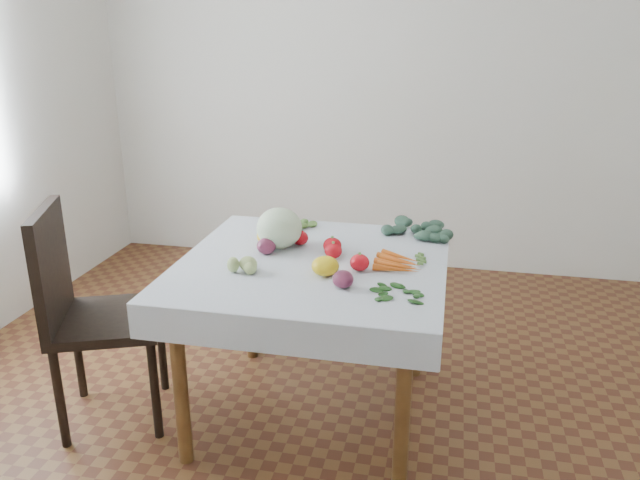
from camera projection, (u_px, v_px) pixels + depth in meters
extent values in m
plane|color=brown|center=(313.00, 412.00, 2.91)|extent=(4.00, 4.00, 0.00)
cube|color=silver|center=(376.00, 79.00, 4.31)|extent=(4.00, 0.04, 2.70)
cube|color=brown|center=(312.00, 266.00, 2.67)|extent=(1.00, 1.00, 0.04)
cylinder|color=brown|center=(180.00, 386.00, 2.47)|extent=(0.06, 0.06, 0.71)
cylinder|color=brown|center=(403.00, 413.00, 2.30)|extent=(0.06, 0.06, 0.71)
cylinder|color=brown|center=(250.00, 296.00, 3.29)|extent=(0.06, 0.06, 0.71)
cylinder|color=brown|center=(418.00, 311.00, 3.11)|extent=(0.06, 0.06, 0.71)
cube|color=white|center=(312.00, 261.00, 2.66)|extent=(1.12, 1.12, 0.01)
cube|color=black|center=(108.00, 320.00, 2.73)|extent=(0.59, 0.59, 0.04)
cube|color=black|center=(50.00, 266.00, 2.61)|extent=(0.21, 0.44, 0.50)
cylinder|color=black|center=(60.00, 399.00, 2.60)|extent=(0.04, 0.04, 0.46)
cylinder|color=black|center=(155.00, 390.00, 2.66)|extent=(0.04, 0.04, 0.46)
cylinder|color=black|center=(78.00, 353.00, 2.96)|extent=(0.04, 0.04, 0.46)
cylinder|color=black|center=(162.00, 346.00, 3.02)|extent=(0.04, 0.04, 0.46)
ellipsoid|color=silver|center=(279.00, 228.00, 2.79)|extent=(0.27, 0.27, 0.18)
ellipsoid|color=red|center=(300.00, 238.00, 2.84)|extent=(0.09, 0.09, 0.07)
ellipsoid|color=red|center=(360.00, 263.00, 2.55)|extent=(0.10, 0.10, 0.07)
ellipsoid|color=red|center=(333.00, 251.00, 2.68)|extent=(0.08, 0.08, 0.07)
ellipsoid|color=red|center=(332.00, 246.00, 2.74)|extent=(0.10, 0.10, 0.07)
ellipsoid|color=yellow|center=(272.00, 236.00, 2.83)|extent=(0.16, 0.16, 0.09)
ellipsoid|color=yellow|center=(325.00, 266.00, 2.50)|extent=(0.15, 0.15, 0.08)
ellipsoid|color=#50172B|center=(266.00, 246.00, 2.73)|extent=(0.10, 0.10, 0.07)
ellipsoid|color=#50172B|center=(343.00, 279.00, 2.38)|extent=(0.11, 0.11, 0.07)
ellipsoid|color=#99B468|center=(256.00, 264.00, 2.55)|extent=(0.06, 0.06, 0.05)
ellipsoid|color=#99B468|center=(252.00, 262.00, 2.57)|extent=(0.06, 0.06, 0.05)
ellipsoid|color=#99B468|center=(247.00, 267.00, 2.52)|extent=(0.06, 0.06, 0.05)
ellipsoid|color=#99B468|center=(271.00, 263.00, 2.56)|extent=(0.06, 0.06, 0.05)
cone|color=#FF591C|center=(401.00, 257.00, 2.67)|extent=(0.18, 0.12, 0.03)
cone|color=#FF591C|center=(400.00, 259.00, 2.64)|extent=(0.18, 0.10, 0.03)
cone|color=#FF591C|center=(399.00, 262.00, 2.61)|extent=(0.19, 0.09, 0.03)
cone|color=#FF591C|center=(399.00, 264.00, 2.58)|extent=(0.19, 0.07, 0.03)
cone|color=#FF591C|center=(398.00, 267.00, 2.56)|extent=(0.19, 0.06, 0.03)
cone|color=#FF591C|center=(397.00, 270.00, 2.53)|extent=(0.19, 0.04, 0.03)
ellipsoid|color=#335445|center=(421.00, 230.00, 2.99)|extent=(0.07, 0.07, 0.04)
ellipsoid|color=#335445|center=(411.00, 228.00, 3.02)|extent=(0.07, 0.07, 0.04)
ellipsoid|color=#335445|center=(416.00, 232.00, 2.96)|extent=(0.07, 0.07, 0.04)
ellipsoid|color=#335445|center=(423.00, 228.00, 3.02)|extent=(0.07, 0.07, 0.04)
ellipsoid|color=#335445|center=(404.00, 229.00, 3.00)|extent=(0.07, 0.07, 0.04)
ellipsoid|color=#335445|center=(427.00, 232.00, 2.96)|extent=(0.07, 0.07, 0.04)
ellipsoid|color=#335445|center=(413.00, 226.00, 3.06)|extent=(0.07, 0.07, 0.04)
ellipsoid|color=#335445|center=(407.00, 233.00, 2.95)|extent=(0.07, 0.07, 0.04)
ellipsoid|color=#335445|center=(435.00, 229.00, 3.00)|extent=(0.07, 0.07, 0.04)
ellipsoid|color=#335445|center=(397.00, 226.00, 3.04)|extent=(0.07, 0.07, 0.04)
ellipsoid|color=#335445|center=(425.00, 236.00, 2.91)|extent=(0.07, 0.07, 0.04)
ellipsoid|color=#335445|center=(424.00, 224.00, 3.07)|extent=(0.07, 0.07, 0.04)
ellipsoid|color=#335445|center=(391.00, 231.00, 2.97)|extent=(0.07, 0.07, 0.04)
ellipsoid|color=#335445|center=(444.00, 233.00, 2.95)|extent=(0.07, 0.07, 0.04)
ellipsoid|color=#335445|center=(400.00, 222.00, 3.10)|extent=(0.07, 0.07, 0.04)
ellipsoid|color=#335445|center=(410.00, 238.00, 2.88)|extent=(0.07, 0.07, 0.04)
ellipsoid|color=#19521A|center=(407.00, 294.00, 2.32)|extent=(0.05, 0.03, 0.01)
ellipsoid|color=#19521A|center=(398.00, 292.00, 2.34)|extent=(0.05, 0.03, 0.01)
ellipsoid|color=#19521A|center=(405.00, 296.00, 2.30)|extent=(0.05, 0.03, 0.01)
ellipsoid|color=#19521A|center=(407.00, 291.00, 2.35)|extent=(0.05, 0.03, 0.01)
ellipsoid|color=#19521A|center=(392.00, 294.00, 2.32)|extent=(0.05, 0.03, 0.01)
ellipsoid|color=#19521A|center=(416.00, 296.00, 2.30)|extent=(0.05, 0.03, 0.01)
ellipsoid|color=#19521A|center=(396.00, 289.00, 2.37)|extent=(0.05, 0.03, 0.01)
ellipsoid|color=#19521A|center=(398.00, 299.00, 2.28)|extent=(0.05, 0.03, 0.01)
ellipsoid|color=#19521A|center=(419.00, 291.00, 2.34)|extent=(0.05, 0.03, 0.01)
ellipsoid|color=#19521A|center=(382.00, 291.00, 2.35)|extent=(0.05, 0.03, 0.01)
ellipsoid|color=#19521A|center=(417.00, 301.00, 2.26)|extent=(0.05, 0.03, 0.01)
ellipsoid|color=#19521A|center=(405.00, 286.00, 2.39)|extent=(0.05, 0.03, 0.01)
ellipsoid|color=#19521A|center=(382.00, 299.00, 2.28)|extent=(0.05, 0.03, 0.01)
ellipsoid|color=#19521A|center=(432.00, 296.00, 2.31)|extent=(0.05, 0.03, 0.01)
ellipsoid|color=#5B873E|center=(297.00, 223.00, 3.12)|extent=(0.05, 0.05, 0.02)
ellipsoid|color=#5B873E|center=(291.00, 222.00, 3.15)|extent=(0.05, 0.05, 0.02)
ellipsoid|color=#5B873E|center=(292.00, 225.00, 3.10)|extent=(0.05, 0.05, 0.02)
ellipsoid|color=#5B873E|center=(302.00, 222.00, 3.14)|extent=(0.05, 0.05, 0.02)
ellipsoid|color=#5B873E|center=(283.00, 222.00, 3.14)|extent=(0.05, 0.05, 0.02)
ellipsoid|color=#5B873E|center=(302.00, 226.00, 3.08)|extent=(0.05, 0.05, 0.02)
ellipsoid|color=#5B873E|center=(295.00, 219.00, 3.19)|extent=(0.05, 0.05, 0.02)
ellipsoid|color=#5B873E|center=(281.00, 226.00, 3.08)|extent=(0.05, 0.05, 0.02)
ellipsoid|color=#5B873E|center=(313.00, 223.00, 3.12)|extent=(0.05, 0.05, 0.02)
ellipsoid|color=#5B873E|center=(278.00, 219.00, 3.19)|extent=(0.05, 0.05, 0.02)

